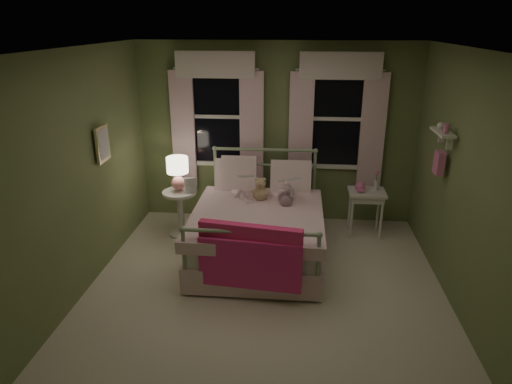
# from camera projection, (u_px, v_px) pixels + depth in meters

# --- Properties ---
(room_shell) EXTENTS (4.20, 4.20, 4.20)m
(room_shell) POSITION_uv_depth(u_px,v_px,m) (265.00, 183.00, 4.64)
(room_shell) COLOR beige
(room_shell) RESTS_ON ground
(bed) EXTENTS (1.58, 2.04, 1.18)m
(bed) POSITION_uv_depth(u_px,v_px,m) (258.00, 229.00, 5.77)
(bed) COLOR white
(bed) RESTS_ON ground
(pink_throw) EXTENTS (1.10, 0.28, 0.71)m
(pink_throw) POSITION_uv_depth(u_px,v_px,m) (250.00, 250.00, 4.74)
(pink_throw) COLOR #EF2E72
(pink_throw) RESTS_ON bed
(child_left) EXTENTS (0.30, 0.25, 0.70)m
(child_left) POSITION_uv_depth(u_px,v_px,m) (240.00, 176.00, 6.00)
(child_left) COLOR #F7D1DD
(child_left) RESTS_ON bed
(child_right) EXTENTS (0.42, 0.34, 0.80)m
(child_right) POSITION_uv_depth(u_px,v_px,m) (283.00, 174.00, 5.94)
(child_right) COLOR #F7D1DD
(child_right) RESTS_ON bed
(book_left) EXTENTS (0.21, 0.13, 0.26)m
(book_left) POSITION_uv_depth(u_px,v_px,m) (238.00, 180.00, 5.76)
(book_left) COLOR beige
(book_left) RESTS_ON child_left
(book_right) EXTENTS (0.23, 0.19, 0.26)m
(book_right) POSITION_uv_depth(u_px,v_px,m) (282.00, 184.00, 5.72)
(book_right) COLOR beige
(book_right) RESTS_ON child_right
(teddy_bear) EXTENTS (0.24, 0.20, 0.32)m
(teddy_bear) POSITION_uv_depth(u_px,v_px,m) (260.00, 190.00, 5.88)
(teddy_bear) COLOR tan
(teddy_bear) RESTS_ON bed
(nightstand_left) EXTENTS (0.46, 0.46, 0.65)m
(nightstand_left) POSITION_uv_depth(u_px,v_px,m) (180.00, 207.00, 6.33)
(nightstand_left) COLOR white
(nightstand_left) RESTS_ON ground
(table_lamp) EXTENTS (0.29, 0.29, 0.46)m
(table_lamp) POSITION_uv_depth(u_px,v_px,m) (178.00, 170.00, 6.14)
(table_lamp) COLOR #D7827F
(table_lamp) RESTS_ON nightstand_left
(book_nightstand) EXTENTS (0.20, 0.25, 0.02)m
(book_nightstand) POSITION_uv_depth(u_px,v_px,m) (185.00, 193.00, 6.16)
(book_nightstand) COLOR beige
(book_nightstand) RESTS_ON nightstand_left
(nightstand_right) EXTENTS (0.50, 0.40, 0.64)m
(nightstand_right) POSITION_uv_depth(u_px,v_px,m) (366.00, 198.00, 6.30)
(nightstand_right) COLOR white
(nightstand_right) RESTS_ON ground
(pink_toy) EXTENTS (0.14, 0.18, 0.14)m
(pink_toy) POSITION_uv_depth(u_px,v_px,m) (360.00, 187.00, 6.25)
(pink_toy) COLOR pink
(pink_toy) RESTS_ON nightstand_right
(bud_vase) EXTENTS (0.06, 0.06, 0.28)m
(bud_vase) POSITION_uv_depth(u_px,v_px,m) (376.00, 180.00, 6.25)
(bud_vase) COLOR white
(bud_vase) RESTS_ON nightstand_right
(window_left) EXTENTS (1.34, 0.13, 1.96)m
(window_left) POSITION_uv_depth(u_px,v_px,m) (217.00, 112.00, 6.49)
(window_left) COLOR black
(window_left) RESTS_ON room_shell
(window_right) EXTENTS (1.34, 0.13, 1.96)m
(window_right) POSITION_uv_depth(u_px,v_px,m) (337.00, 114.00, 6.34)
(window_right) COLOR black
(window_right) RESTS_ON room_shell
(wall_shelf) EXTENTS (0.15, 0.50, 0.60)m
(wall_shelf) POSITION_uv_depth(u_px,v_px,m) (441.00, 148.00, 5.05)
(wall_shelf) COLOR white
(wall_shelf) RESTS_ON room_shell
(framed_picture) EXTENTS (0.03, 0.32, 0.42)m
(framed_picture) POSITION_uv_depth(u_px,v_px,m) (103.00, 144.00, 5.30)
(framed_picture) COLOR beige
(framed_picture) RESTS_ON room_shell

